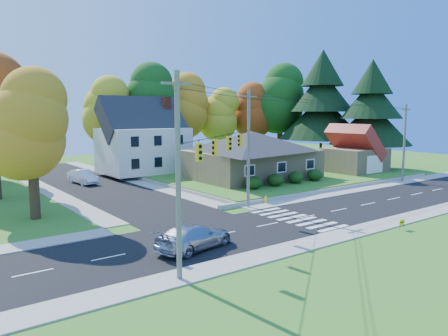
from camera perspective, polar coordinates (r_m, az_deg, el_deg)
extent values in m
plane|color=#3D7923|center=(34.72, 10.63, -6.31)|extent=(120.00, 120.00, 0.00)
cube|color=black|center=(34.72, 10.63, -6.29)|extent=(90.00, 8.00, 0.02)
cube|color=black|center=(52.27, -17.35, -1.93)|extent=(8.00, 44.00, 0.02)
cube|color=#9C9A90|center=(38.18, 5.10, -4.90)|extent=(90.00, 2.00, 0.08)
cube|color=#9C9A90|center=(31.66, 17.35, -7.78)|extent=(90.00, 2.00, 0.08)
cube|color=#3D7923|center=(58.45, 4.17, -0.43)|extent=(30.00, 30.00, 0.50)
cube|color=tan|center=(51.23, 3.61, 0.57)|extent=(14.00, 10.00, 3.20)
pyramid|color=#26262B|center=(50.98, 3.64, 3.58)|extent=(14.60, 10.60, 2.20)
cube|color=silver|center=(56.78, -10.51, 2.34)|extent=(10.00, 8.00, 5.60)
pyramid|color=#26262B|center=(56.58, -10.61, 6.38)|extent=(10.40, 8.40, 2.40)
cube|color=brown|center=(58.27, -7.46, 4.49)|extent=(0.90, 0.90, 9.60)
cube|color=tan|center=(58.72, 16.68, 1.04)|extent=(7.00, 6.00, 3.00)
pyramid|color=maroon|center=(58.53, 16.76, 3.28)|extent=(7.30, 6.30, 1.60)
cube|color=silver|center=(57.00, 19.12, 0.46)|extent=(3.20, 0.10, 2.20)
ellipsoid|color=#163A10|center=(43.47, 3.85, -1.92)|extent=(1.70, 1.70, 1.27)
ellipsoid|color=#163A10|center=(45.46, 6.73, -1.55)|extent=(1.70, 1.70, 1.27)
ellipsoid|color=#163A10|center=(47.55, 9.36, -1.21)|extent=(1.70, 1.70, 1.27)
ellipsoid|color=#163A10|center=(49.73, 11.77, -0.89)|extent=(1.70, 1.70, 1.27)
cylinder|color=#666059|center=(20.68, -6.00, -1.35)|extent=(0.26, 0.26, 10.00)
cube|color=#666059|center=(20.49, -6.17, 10.91)|extent=(1.60, 0.12, 0.12)
cylinder|color=#666059|center=(36.63, 3.22, 2.44)|extent=(0.26, 0.26, 10.00)
cube|color=#666059|center=(36.52, 3.27, 9.34)|extent=(1.60, 0.12, 0.12)
cylinder|color=#666059|center=(54.75, 22.48, 2.98)|extent=(0.26, 0.26, 9.00)
cube|color=#666059|center=(54.63, 22.69, 7.06)|extent=(1.60, 0.12, 0.12)
cube|color=gold|center=(23.57, -3.29, 2.07)|extent=(0.34, 0.26, 1.00)
cube|color=gold|center=(26.62, -1.16, 2.68)|extent=(0.26, 0.34, 1.00)
cube|color=gold|center=(29.94, 0.66, 3.19)|extent=(0.34, 0.26, 1.00)
cube|color=gold|center=(33.43, 2.14, 3.62)|extent=(0.26, 0.34, 1.00)
cylinder|color=black|center=(28.42, -0.11, 4.29)|extent=(13.02, 10.43, 0.04)
cylinder|color=#3F2A19|center=(61.44, -14.67, 2.50)|extent=(0.80, 0.80, 5.40)
sphere|color=gold|center=(61.25, -14.78, 6.13)|extent=(6.72, 6.72, 6.72)
sphere|color=gold|center=(61.25, -14.83, 7.70)|extent=(5.91, 5.91, 5.91)
sphere|color=gold|center=(61.29, -14.89, 9.27)|extent=(5.11, 5.11, 5.11)
cylinder|color=#3F2A19|center=(63.00, -9.27, 3.16)|extent=(0.86, 0.86, 6.30)
sphere|color=#194D16|center=(62.84, -9.35, 7.30)|extent=(7.84, 7.84, 7.84)
sphere|color=#194D16|center=(62.88, -9.39, 9.09)|extent=(6.90, 6.90, 6.90)
sphere|color=#194D16|center=(62.97, -9.43, 10.87)|extent=(5.96, 5.96, 5.96)
cylinder|color=#3F2A19|center=(66.83, -5.08, 3.27)|extent=(0.83, 0.83, 5.85)
sphere|color=#C37E1B|center=(66.67, -5.13, 6.89)|extent=(7.28, 7.28, 7.28)
sphere|color=#C37E1B|center=(66.68, -5.14, 8.46)|extent=(6.41, 6.41, 6.41)
sphere|color=#C37E1B|center=(66.74, -5.16, 10.02)|extent=(5.53, 5.53, 5.53)
cylinder|color=#3F2A19|center=(69.38, -0.42, 3.07)|extent=(0.77, 0.77, 4.95)
sphere|color=gold|center=(69.20, -0.42, 6.03)|extent=(6.16, 6.16, 6.16)
sphere|color=gold|center=(69.19, -0.42, 7.30)|extent=(5.42, 5.42, 5.42)
sphere|color=gold|center=(69.20, -0.42, 8.58)|extent=(4.68, 4.68, 4.68)
cylinder|color=#3F2A19|center=(72.30, 3.90, 3.41)|extent=(0.80, 0.80, 5.40)
sphere|color=#933B12|center=(72.14, 3.93, 6.50)|extent=(6.72, 6.72, 6.72)
sphere|color=#933B12|center=(72.14, 3.94, 7.83)|extent=(5.91, 5.91, 5.91)
sphere|color=#933B12|center=(72.17, 3.95, 9.17)|extent=(5.11, 5.11, 5.11)
cylinder|color=#3F2A19|center=(73.46, 7.30, 3.95)|extent=(0.89, 0.89, 6.75)
sphere|color=#194D16|center=(73.35, 7.36, 7.76)|extent=(8.40, 8.40, 8.40)
sphere|color=#194D16|center=(73.39, 7.39, 9.40)|extent=(7.39, 7.39, 7.39)
sphere|color=#194D16|center=(73.50, 7.41, 11.03)|extent=(6.38, 6.38, 6.38)
cylinder|color=#3F2A19|center=(68.84, 12.50, 2.00)|extent=(0.40, 0.40, 2.88)
cone|color=black|center=(68.57, 12.62, 6.53)|extent=(12.80, 12.80, 6.72)
cone|color=black|center=(68.64, 12.71, 9.74)|extent=(9.60, 9.60, 6.08)
cone|color=black|center=(68.89, 12.80, 12.66)|extent=(6.40, 6.40, 5.44)
cylinder|color=#3F2A19|center=(64.76, 18.43, 1.32)|extent=(0.40, 0.40, 2.52)
cone|color=black|center=(64.47, 18.60, 5.53)|extent=(11.20, 11.20, 5.88)
cone|color=black|center=(64.47, 18.72, 8.51)|extent=(8.40, 8.40, 5.32)
cone|color=black|center=(64.63, 18.84, 11.24)|extent=(5.60, 5.60, 4.76)
cylinder|color=#3F2A19|center=(36.13, -23.57, -2.26)|extent=(0.77, 0.77, 4.95)
sphere|color=#C37E1B|center=(35.75, -23.87, 3.40)|extent=(6.16, 6.16, 6.16)
sphere|color=#C37E1B|center=(35.69, -23.99, 5.87)|extent=(5.42, 5.42, 5.42)
sphere|color=#C37E1B|center=(35.70, -24.12, 8.33)|extent=(4.68, 4.68, 4.68)
imported|color=#AAADBF|center=(26.22, -3.89, -8.92)|extent=(5.58, 3.27, 1.52)
imported|color=silver|center=(52.00, -17.91, -1.10)|extent=(2.23, 4.98, 1.59)
cylinder|color=#F6F00E|center=(39.13, 5.45, -4.60)|extent=(0.32, 0.32, 0.09)
cylinder|color=#F6F00E|center=(39.08, 5.46, -4.22)|extent=(0.21, 0.21, 0.49)
sphere|color=#F6F00E|center=(39.02, 5.46, -3.80)|extent=(0.23, 0.23, 0.23)
cylinder|color=#F6F00E|center=(39.06, 5.46, -4.09)|extent=(0.41, 0.25, 0.11)
cylinder|color=black|center=(32.72, 22.01, -7.13)|extent=(0.02, 0.02, 0.48)
cylinder|color=black|center=(33.07, 22.40, -7.00)|extent=(0.02, 0.02, 0.48)
cube|color=#FFEF00|center=(32.83, 22.23, -6.57)|extent=(0.58, 0.04, 0.39)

